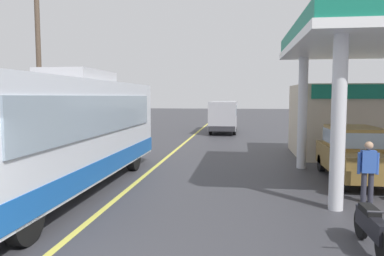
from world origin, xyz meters
TOP-DOWN VIEW (x-y plane):
  - ground at (0.00, 20.00)m, footprint 120.00×120.00m
  - lane_divider_stripe at (0.00, 15.00)m, footprint 0.16×50.00m
  - coach_bus_main at (-1.78, 5.90)m, footprint 2.60×11.04m
  - car_at_pump at (7.24, 8.58)m, footprint 1.70×4.20m
  - minibus_opposing_lane at (2.06, 24.71)m, footprint 2.04×6.13m
  - motorcycle_parked_forecourt at (5.85, 2.64)m, footprint 0.55×1.80m
  - pedestrian_near_pump at (6.81, 5.85)m, footprint 0.55×0.22m
  - utility_pole_roadside at (-6.41, 12.59)m, footprint 1.80×0.24m

SIDE VIEW (x-z plane):
  - ground at x=0.00m, z-range 0.00..0.00m
  - lane_divider_stripe at x=0.00m, z-range 0.00..0.01m
  - motorcycle_parked_forecourt at x=5.85m, z-range -0.02..0.90m
  - pedestrian_near_pump at x=6.81m, z-range 0.10..1.76m
  - car_at_pump at x=7.24m, z-range 0.10..1.92m
  - minibus_opposing_lane at x=2.06m, z-range 0.25..2.69m
  - coach_bus_main at x=-1.78m, z-range -0.12..3.56m
  - utility_pole_roadside at x=-6.41m, z-range 0.18..8.96m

